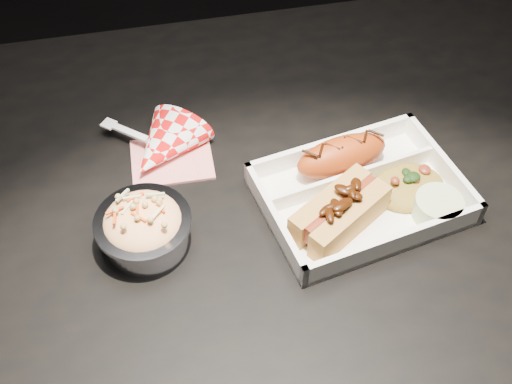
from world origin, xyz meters
TOP-DOWN VIEW (x-y plane):
  - dining_table at (0.00, 0.00)m, footprint 1.20×0.80m
  - food_tray at (0.12, -0.04)m, footprint 0.28×0.22m
  - fried_pastry at (0.11, 0.01)m, footprint 0.14×0.07m
  - hotdog at (0.08, -0.08)m, footprint 0.14×0.12m
  - fried_rice_mound at (0.19, -0.04)m, footprint 0.11×0.10m
  - cupcake_liner at (0.21, -0.09)m, footprint 0.06×0.06m
  - foil_coleslaw_cup at (-0.16, -0.05)m, footprint 0.12×0.12m
  - napkin_fork at (-0.12, 0.09)m, footprint 0.16×0.15m

SIDE VIEW (x-z plane):
  - dining_table at x=0.00m, z-range 0.28..1.03m
  - food_tray at x=0.12m, z-range 0.74..0.78m
  - napkin_fork at x=-0.12m, z-range 0.72..0.82m
  - cupcake_liner at x=0.21m, z-range 0.76..0.79m
  - fried_rice_mound at x=0.19m, z-range 0.76..0.79m
  - hotdog at x=0.08m, z-range 0.75..0.81m
  - foil_coleslaw_cup at x=-0.16m, z-range 0.75..0.82m
  - fried_pastry at x=0.11m, z-range 0.76..0.81m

